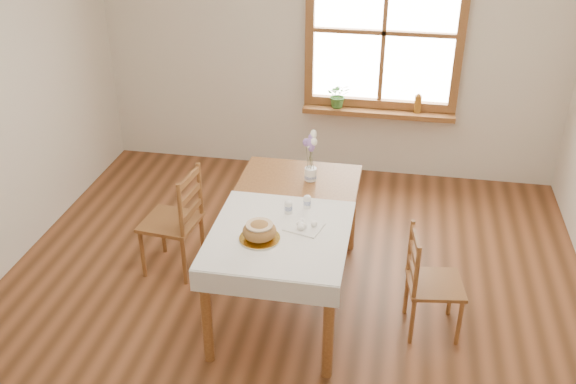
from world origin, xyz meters
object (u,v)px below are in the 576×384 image
(chair_right, at_px, (435,283))
(flower_vase, at_px, (311,175))
(dining_table, at_px, (288,221))
(bread_plate, at_px, (260,238))
(chair_left, at_px, (170,220))

(chair_right, relative_size, flower_vase, 7.90)
(dining_table, relative_size, flower_vase, 16.12)
(bread_plate, bearing_deg, chair_left, 144.27)
(bread_plate, relative_size, flower_vase, 2.59)
(chair_right, bearing_deg, chair_left, 71.41)
(chair_right, distance_m, flower_vase, 1.22)
(chair_right, bearing_deg, dining_table, 73.09)
(chair_right, xyz_separation_m, bread_plate, (-1.15, -0.24, 0.37))
(chair_left, relative_size, chair_right, 1.12)
(chair_left, bearing_deg, chair_right, 85.61)
(chair_left, bearing_deg, flower_vase, 109.97)
(dining_table, distance_m, chair_left, 1.01)
(chair_right, bearing_deg, flower_vase, 48.55)
(dining_table, bearing_deg, chair_right, -8.82)
(dining_table, bearing_deg, chair_left, 167.71)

